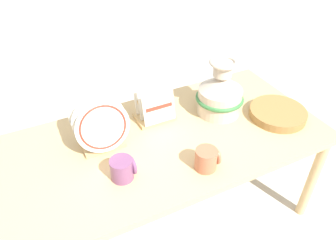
{
  "coord_description": "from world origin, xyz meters",
  "views": [
    {
      "loc": [
        -0.55,
        -1.11,
        1.69
      ],
      "look_at": [
        0.0,
        0.0,
        0.74
      ],
      "focal_mm": 35.0,
      "sensor_mm": 36.0,
      "label": 1
    }
  ],
  "objects_px": {
    "dish_rack_round_plates": "(101,127)",
    "mug_plum_glaze": "(123,169)",
    "ceramic_vase": "(220,92)",
    "dish_rack_square_plates": "(154,109)",
    "wicker_charger_stack": "(278,113)",
    "mug_terracotta_glaze": "(207,159)"
  },
  "relations": [
    {
      "from": "mug_terracotta_glaze",
      "to": "mug_plum_glaze",
      "type": "height_order",
      "value": "same"
    },
    {
      "from": "ceramic_vase",
      "to": "mug_plum_glaze",
      "type": "relative_size",
      "value": 2.89
    },
    {
      "from": "dish_rack_round_plates",
      "to": "wicker_charger_stack",
      "type": "bearing_deg",
      "value": -11.66
    },
    {
      "from": "mug_terracotta_glaze",
      "to": "dish_rack_square_plates",
      "type": "bearing_deg",
      "value": 97.69
    },
    {
      "from": "dish_rack_round_plates",
      "to": "dish_rack_square_plates",
      "type": "relative_size",
      "value": 1.38
    },
    {
      "from": "ceramic_vase",
      "to": "mug_terracotta_glaze",
      "type": "bearing_deg",
      "value": -130.22
    },
    {
      "from": "mug_terracotta_glaze",
      "to": "ceramic_vase",
      "type": "bearing_deg",
      "value": 49.78
    },
    {
      "from": "dish_rack_square_plates",
      "to": "ceramic_vase",
      "type": "bearing_deg",
      "value": -16.14
    },
    {
      "from": "dish_rack_square_plates",
      "to": "wicker_charger_stack",
      "type": "relative_size",
      "value": 0.66
    },
    {
      "from": "dish_rack_round_plates",
      "to": "wicker_charger_stack",
      "type": "relative_size",
      "value": 0.91
    },
    {
      "from": "dish_rack_square_plates",
      "to": "wicker_charger_stack",
      "type": "height_order",
      "value": "dish_rack_square_plates"
    },
    {
      "from": "dish_rack_square_plates",
      "to": "mug_terracotta_glaze",
      "type": "xyz_separation_m",
      "value": [
        0.06,
        -0.43,
        -0.01
      ]
    },
    {
      "from": "wicker_charger_stack",
      "to": "mug_plum_glaze",
      "type": "relative_size",
      "value": 2.79
    },
    {
      "from": "ceramic_vase",
      "to": "mug_terracotta_glaze",
      "type": "distance_m",
      "value": 0.44
    },
    {
      "from": "dish_rack_round_plates",
      "to": "ceramic_vase",
      "type": "bearing_deg",
      "value": -0.59
    },
    {
      "from": "ceramic_vase",
      "to": "wicker_charger_stack",
      "type": "bearing_deg",
      "value": -34.98
    },
    {
      "from": "wicker_charger_stack",
      "to": "mug_terracotta_glaze",
      "type": "xyz_separation_m",
      "value": [
        -0.54,
        -0.15,
        0.03
      ]
    },
    {
      "from": "ceramic_vase",
      "to": "wicker_charger_stack",
      "type": "distance_m",
      "value": 0.33
    },
    {
      "from": "ceramic_vase",
      "to": "mug_terracotta_glaze",
      "type": "relative_size",
      "value": 2.89
    },
    {
      "from": "dish_rack_round_plates",
      "to": "dish_rack_square_plates",
      "type": "height_order",
      "value": "dish_rack_round_plates"
    },
    {
      "from": "dish_rack_round_plates",
      "to": "dish_rack_square_plates",
      "type": "bearing_deg",
      "value": 16.45
    },
    {
      "from": "dish_rack_round_plates",
      "to": "mug_plum_glaze",
      "type": "bearing_deg",
      "value": -85.64
    }
  ]
}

